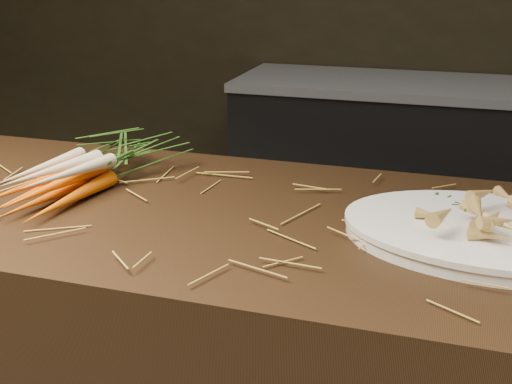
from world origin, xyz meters
TOP-DOWN VIEW (x-y plane):
  - back_counter at (0.30, 2.18)m, footprint 1.82×0.62m
  - straw_bedding at (0.00, 0.30)m, footprint 1.40×0.60m
  - root_veg_bunch at (-0.36, 0.37)m, footprint 0.23×0.52m
  - serving_platter at (0.45, 0.29)m, footprint 0.51×0.35m
  - roasted_veg_heap at (0.45, 0.29)m, footprint 0.25×0.18m

SIDE VIEW (x-z plane):
  - back_counter at x=0.30m, z-range 0.00..0.84m
  - straw_bedding at x=0.00m, z-range 0.90..0.92m
  - serving_platter at x=0.45m, z-range 0.90..0.93m
  - root_veg_bunch at x=-0.36m, z-range 0.90..0.99m
  - roasted_veg_heap at x=0.45m, z-range 0.93..0.98m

